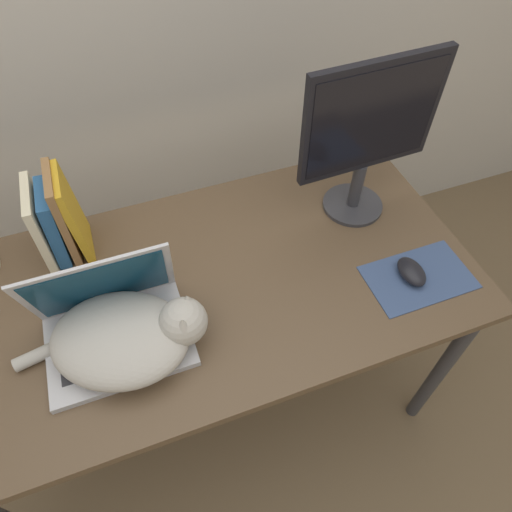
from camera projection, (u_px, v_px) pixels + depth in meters
The scene contains 8 objects.
ground_plane at pixel (259, 487), 1.58m from camera, with size 12.00×12.00×0.00m, color brown.
desk at pixel (215, 297), 1.26m from camera, with size 1.39×0.71×0.76m.
laptop at pixel (114, 324), 1.06m from camera, with size 0.33×0.25×0.25m.
cat at pixel (128, 336), 1.03m from camera, with size 0.44×0.36×0.14m.
external_monitor at pixel (369, 133), 1.17m from camera, with size 0.39×0.18×0.46m.
mousepad at pixel (418, 277), 1.21m from camera, with size 0.28×0.17×0.00m.
computer_mouse at pixel (412, 272), 1.19m from camera, with size 0.06×0.10×0.04m.
book_row at pixel (57, 220), 1.18m from camera, with size 0.12×0.17×0.26m.
Camera 1 is at (-0.14, -0.35, 1.73)m, focal length 32.00 mm.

